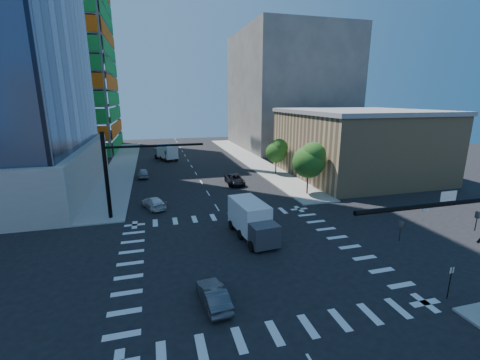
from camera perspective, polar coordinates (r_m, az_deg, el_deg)
name	(u,v)px	position (r m, az deg, el deg)	size (l,w,h in m)	color
ground	(246,255)	(26.76, 1.04, -13.15)	(160.00, 160.00, 0.00)	black
road_markings	(246,255)	(26.76, 1.04, -13.14)	(20.00, 20.00, 0.01)	silver
sidewalk_ne	(249,159)	(66.77, 1.70, 3.78)	(5.00, 60.00, 0.15)	gray
sidewalk_nw	(122,165)	(64.21, -20.19, 2.46)	(5.00, 60.00, 0.15)	gray
construction_building	(49,41)	(88.03, -30.87, 20.49)	(25.16, 34.50, 70.60)	slate
commercial_building	(356,143)	(55.31, 19.98, 6.20)	(20.50, 22.50, 10.60)	tan
bg_building_ne	(288,91)	(84.76, 8.45, 15.35)	(24.00, 30.00, 28.00)	#5A5451
signal_mast_nw	(121,167)	(35.09, -20.37, 2.18)	(10.20, 0.40, 9.00)	black
tree_south	(310,160)	(42.16, 12.33, 3.56)	(4.16, 4.16, 6.82)	#382316
tree_north	(277,151)	(53.14, 6.63, 5.22)	(3.54, 3.52, 5.78)	#382316
no_parking_sign	(450,279)	(24.77, 33.32, -14.52)	(0.30, 0.06, 2.20)	black
car_nb_far	(235,179)	(47.20, -0.95, 0.10)	(2.38, 5.16, 1.43)	black
car_sb_near	(154,203)	(38.36, -15.10, -3.93)	(1.80, 4.42, 1.28)	silver
car_sb_mid	(144,173)	(53.46, -16.78, 1.18)	(1.68, 4.18, 1.43)	#919398
car_sb_cross	(213,295)	(20.94, -4.75, -19.75)	(1.35, 3.89, 1.28)	#45454A
box_truck_near	(253,224)	(29.09, 2.37, -7.74)	(3.21, 6.34, 3.21)	black
box_truck_far	(165,153)	(67.68, -13.13, 4.69)	(4.67, 6.53, 3.15)	black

